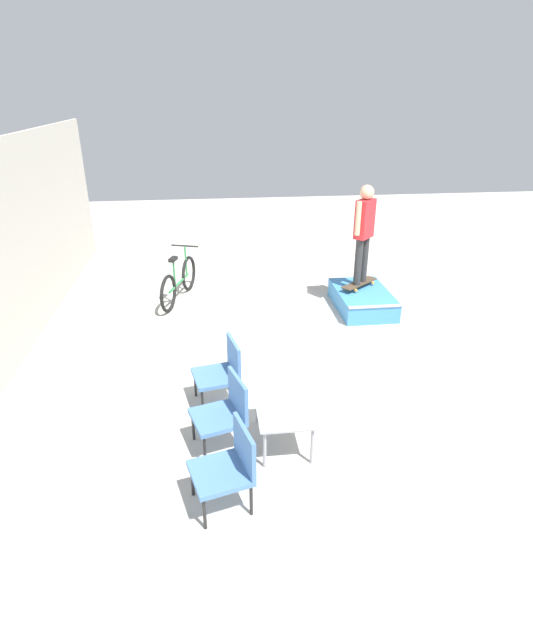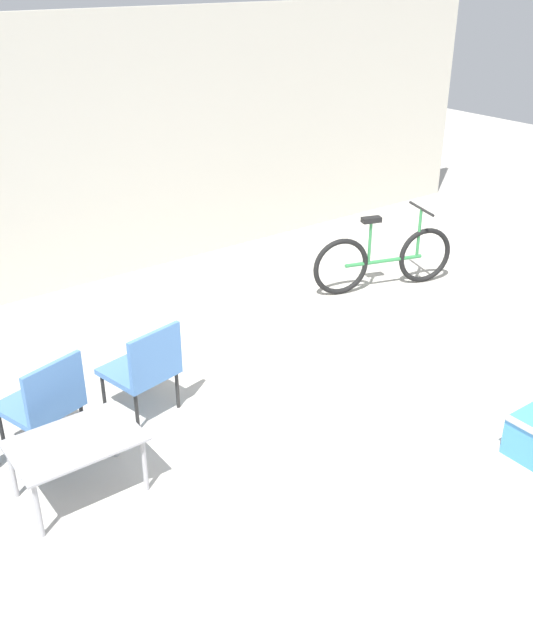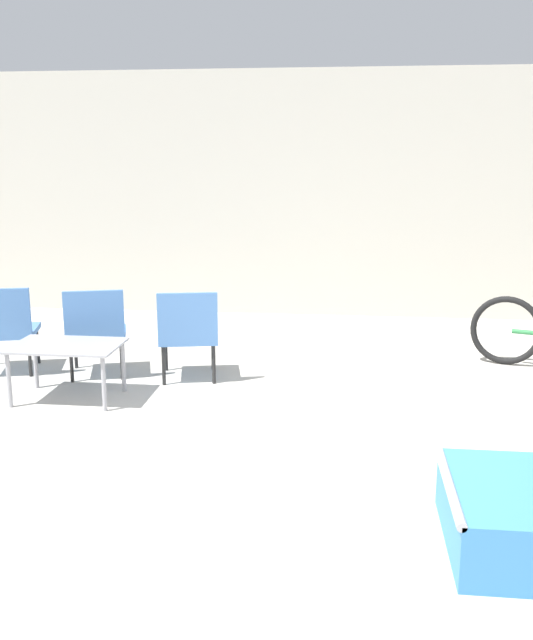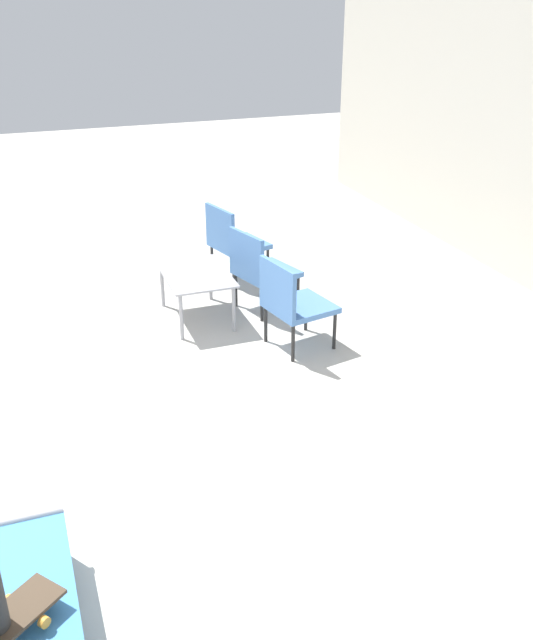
{
  "view_description": "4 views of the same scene",
  "coord_description": "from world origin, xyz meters",
  "px_view_note": "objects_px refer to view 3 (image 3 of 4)",
  "views": [
    {
      "loc": [
        -6.23,
        2.03,
        3.58
      ],
      "look_at": [
        -0.15,
        1.3,
        0.75
      ],
      "focal_mm": 28.0,
      "sensor_mm": 36.0,
      "label": 1
    },
    {
      "loc": [
        -3.12,
        -2.72,
        3.44
      ],
      "look_at": [
        0.0,
        1.48,
        0.8
      ],
      "focal_mm": 40.0,
      "sensor_mm": 36.0,
      "label": 2
    },
    {
      "loc": [
        0.49,
        -4.09,
        1.97
      ],
      "look_at": [
        -0.12,
        1.22,
        0.74
      ],
      "focal_mm": 40.0,
      "sensor_mm": 36.0,
      "label": 3
    },
    {
      "loc": [
        4.31,
        -0.19,
        2.97
      ],
      "look_at": [
        -0.21,
        1.45,
        0.66
      ],
      "focal_mm": 40.0,
      "sensor_mm": 36.0,
      "label": 4
    }
  ],
  "objects_px": {
    "patio_chair_left": "(5,326)",
    "coffee_table": "(67,351)",
    "patio_chair_right": "(188,331)",
    "patio_chair_center": "(96,328)"
  },
  "relations": [
    {
      "from": "patio_chair_left",
      "to": "coffee_table",
      "type": "bearing_deg",
      "value": 128.1
    },
    {
      "from": "patio_chair_left",
      "to": "patio_chair_right",
      "type": "distance_m",
      "value": 1.71
    },
    {
      "from": "patio_chair_center",
      "to": "patio_chair_right",
      "type": "bearing_deg",
      "value": 163.32
    },
    {
      "from": "patio_chair_left",
      "to": "patio_chair_center",
      "type": "distance_m",
      "value": 0.86
    },
    {
      "from": "patio_chair_left",
      "to": "patio_chair_right",
      "type": "relative_size",
      "value": 1.0
    },
    {
      "from": "patio_chair_center",
      "to": "patio_chair_right",
      "type": "distance_m",
      "value": 0.85
    },
    {
      "from": "coffee_table",
      "to": "patio_chair_right",
      "type": "height_order",
      "value": "patio_chair_right"
    },
    {
      "from": "patio_chair_center",
      "to": "patio_chair_right",
      "type": "height_order",
      "value": "same"
    },
    {
      "from": "coffee_table",
      "to": "patio_chair_left",
      "type": "bearing_deg",
      "value": 143.06
    },
    {
      "from": "coffee_table",
      "to": "patio_chair_left",
      "type": "height_order",
      "value": "patio_chair_left"
    }
  ]
}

